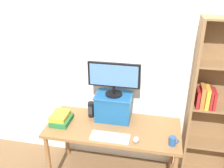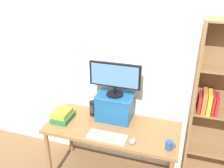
{
  "view_description": "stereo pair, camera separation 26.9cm",
  "coord_description": "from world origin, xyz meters",
  "px_view_note": "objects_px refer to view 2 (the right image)",
  "views": [
    {
      "loc": [
        0.47,
        -2.32,
        2.37
      ],
      "look_at": [
        -0.03,
        0.07,
        1.24
      ],
      "focal_mm": 40.0,
      "sensor_mm": 36.0,
      "label": 1
    },
    {
      "loc": [
        0.73,
        -2.25,
        2.37
      ],
      "look_at": [
        -0.03,
        0.07,
        1.24
      ],
      "focal_mm": 40.0,
      "sensor_mm": 36.0,
      "label": 2
    }
  ],
  "objects_px": {
    "computer_monitor": "(115,77)",
    "book_stack": "(62,115)",
    "computer_mouse": "(133,141)",
    "desk_speaker": "(93,108)",
    "bookshelf_unit": "(219,111)",
    "riser_box": "(115,106)",
    "coffee_mug": "(169,145)",
    "desk": "(112,132)",
    "keyboard": "(107,137)"
  },
  "relations": [
    {
      "from": "computer_monitor",
      "to": "book_stack",
      "type": "xyz_separation_m",
      "value": [
        -0.58,
        -0.21,
        -0.48
      ]
    },
    {
      "from": "computer_mouse",
      "to": "desk_speaker",
      "type": "xyz_separation_m",
      "value": [
        -0.59,
        0.37,
        0.08
      ]
    },
    {
      "from": "bookshelf_unit",
      "to": "book_stack",
      "type": "bearing_deg",
      "value": -169.9
    },
    {
      "from": "riser_box",
      "to": "desk_speaker",
      "type": "distance_m",
      "value": 0.28
    },
    {
      "from": "computer_mouse",
      "to": "coffee_mug",
      "type": "relative_size",
      "value": 1.01
    },
    {
      "from": "desk",
      "to": "desk_speaker",
      "type": "xyz_separation_m",
      "value": [
        -0.3,
        0.16,
        0.17
      ]
    },
    {
      "from": "computer_monitor",
      "to": "desk_speaker",
      "type": "distance_m",
      "value": 0.52
    },
    {
      "from": "desk",
      "to": "book_stack",
      "type": "xyz_separation_m",
      "value": [
        -0.61,
        -0.04,
        0.13
      ]
    },
    {
      "from": "riser_box",
      "to": "computer_monitor",
      "type": "relative_size",
      "value": 0.72
    },
    {
      "from": "desk_speaker",
      "to": "computer_mouse",
      "type": "bearing_deg",
      "value": -32.17
    },
    {
      "from": "bookshelf_unit",
      "to": "computer_mouse",
      "type": "bearing_deg",
      "value": -149.74
    },
    {
      "from": "bookshelf_unit",
      "to": "computer_mouse",
      "type": "relative_size",
      "value": 18.86
    },
    {
      "from": "book_stack",
      "to": "riser_box",
      "type": "bearing_deg",
      "value": 19.77
    },
    {
      "from": "riser_box",
      "to": "coffee_mug",
      "type": "relative_size",
      "value": 4.14
    },
    {
      "from": "computer_mouse",
      "to": "riser_box",
      "type": "bearing_deg",
      "value": 129.33
    },
    {
      "from": "desk_speaker",
      "to": "bookshelf_unit",
      "type": "bearing_deg",
      "value": 4.4
    },
    {
      "from": "computer_monitor",
      "to": "coffee_mug",
      "type": "height_order",
      "value": "computer_monitor"
    },
    {
      "from": "riser_box",
      "to": "computer_mouse",
      "type": "relative_size",
      "value": 4.11
    },
    {
      "from": "desk",
      "to": "desk_speaker",
      "type": "distance_m",
      "value": 0.38
    },
    {
      "from": "riser_box",
      "to": "book_stack",
      "type": "relative_size",
      "value": 1.59
    },
    {
      "from": "desk",
      "to": "desk_speaker",
      "type": "relative_size",
      "value": 8.09
    },
    {
      "from": "desk",
      "to": "bookshelf_unit",
      "type": "height_order",
      "value": "bookshelf_unit"
    },
    {
      "from": "computer_monitor",
      "to": "book_stack",
      "type": "relative_size",
      "value": 2.2
    },
    {
      "from": "bookshelf_unit",
      "to": "keyboard",
      "type": "xyz_separation_m",
      "value": [
        -1.09,
        -0.49,
        -0.24
      ]
    },
    {
      "from": "bookshelf_unit",
      "to": "keyboard",
      "type": "height_order",
      "value": "bookshelf_unit"
    },
    {
      "from": "keyboard",
      "to": "book_stack",
      "type": "bearing_deg",
      "value": 163.89
    },
    {
      "from": "bookshelf_unit",
      "to": "book_stack",
      "type": "xyz_separation_m",
      "value": [
        -1.72,
        -0.31,
        -0.2
      ]
    },
    {
      "from": "bookshelf_unit",
      "to": "keyboard",
      "type": "distance_m",
      "value": 1.22
    },
    {
      "from": "desk",
      "to": "coffee_mug",
      "type": "height_order",
      "value": "coffee_mug"
    },
    {
      "from": "book_stack",
      "to": "bookshelf_unit",
      "type": "bearing_deg",
      "value": 10.1
    },
    {
      "from": "computer_mouse",
      "to": "keyboard",
      "type": "bearing_deg",
      "value": -178.4
    },
    {
      "from": "desk_speaker",
      "to": "coffee_mug",
      "type": "bearing_deg",
      "value": -20.61
    },
    {
      "from": "bookshelf_unit",
      "to": "riser_box",
      "type": "distance_m",
      "value": 1.14
    },
    {
      "from": "riser_box",
      "to": "computer_mouse",
      "type": "height_order",
      "value": "riser_box"
    },
    {
      "from": "book_stack",
      "to": "coffee_mug",
      "type": "height_order",
      "value": "book_stack"
    },
    {
      "from": "riser_box",
      "to": "computer_mouse",
      "type": "distance_m",
      "value": 0.51
    },
    {
      "from": "desk",
      "to": "keyboard",
      "type": "distance_m",
      "value": 0.23
    },
    {
      "from": "keyboard",
      "to": "desk",
      "type": "bearing_deg",
      "value": 92.52
    },
    {
      "from": "book_stack",
      "to": "desk_speaker",
      "type": "relative_size",
      "value": 1.44
    },
    {
      "from": "coffee_mug",
      "to": "desk",
      "type": "bearing_deg",
      "value": 163.19
    },
    {
      "from": "computer_mouse",
      "to": "bookshelf_unit",
      "type": "bearing_deg",
      "value": 30.26
    },
    {
      "from": "computer_mouse",
      "to": "coffee_mug",
      "type": "distance_m",
      "value": 0.37
    },
    {
      "from": "bookshelf_unit",
      "to": "computer_monitor",
      "type": "relative_size",
      "value": 3.33
    },
    {
      "from": "desk",
      "to": "coffee_mug",
      "type": "relative_size",
      "value": 14.61
    },
    {
      "from": "bookshelf_unit",
      "to": "desk_speaker",
      "type": "distance_m",
      "value": 1.42
    },
    {
      "from": "bookshelf_unit",
      "to": "coffee_mug",
      "type": "distance_m",
      "value": 0.68
    },
    {
      "from": "keyboard",
      "to": "computer_mouse",
      "type": "xyz_separation_m",
      "value": [
        0.28,
        0.01,
        0.01
      ]
    },
    {
      "from": "computer_mouse",
      "to": "desk",
      "type": "bearing_deg",
      "value": 143.96
    },
    {
      "from": "riser_box",
      "to": "desk",
      "type": "bearing_deg",
      "value": -80.86
    },
    {
      "from": "bookshelf_unit",
      "to": "coffee_mug",
      "type": "xyz_separation_m",
      "value": [
        -0.45,
        -0.47,
        -0.2
      ]
    }
  ]
}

